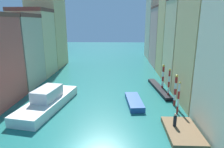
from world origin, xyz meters
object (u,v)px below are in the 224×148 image
Objects in this scene: gondola_black at (159,89)px; motorboat_0 at (134,102)px; mooring_pole_1 at (175,90)px; mooring_pole_3 at (163,77)px; waterfront_dock at (182,132)px; mooring_pole_2 at (169,83)px; mooring_pole_0 at (178,98)px; person_on_dock at (175,120)px; vaporetto_white at (48,101)px.

motorboat_0 is (-4.74, -6.32, 0.11)m from gondola_black.
mooring_pole_3 is at bearing 93.65° from mooring_pole_1.
waterfront_dock is 10.60m from mooring_pole_2.
mooring_pole_0 is at bearing -27.35° from motorboat_0.
waterfront_dock is 1.32× the size of mooring_pole_0.
mooring_pole_2 is (0.08, 5.50, 0.16)m from mooring_pole_0.
mooring_pole_0 is at bearing -89.26° from mooring_pole_3.
person_on_dock is 16.73m from vaporetto_white.
mooring_pole_0 is 9.30m from gondola_black.
mooring_pole_2 is at bearing 93.97° from mooring_pole_1.
mooring_pole_1 is at bearing 83.42° from mooring_pole_0.
motorboat_0 is (-5.64, 0.25, -1.95)m from mooring_pole_1.
mooring_pole_1 is at bearing -86.35° from mooring_pole_3.
mooring_pole_0 is at bearing 70.77° from person_on_dock.
gondola_black is (0.19, 13.93, 0.00)m from waterfront_dock.
gondola_black is at bearing 157.74° from mooring_pole_3.
motorboat_0 is at bearing -130.57° from mooring_pole_3.
mooring_pole_0 is at bearing 80.57° from waterfront_dock.
mooring_pole_3 is 0.36× the size of vaporetto_white.
gondola_black is at bearing 97.82° from mooring_pole_1.
gondola_black is (-0.69, 3.58, -2.09)m from mooring_pole_2.
person_on_dock is at bearing -104.63° from mooring_pole_1.
vaporetto_white reaches higher than person_on_dock.
mooring_pole_3 is at bearing -22.26° from gondola_black.
motorboat_0 is (-4.54, 7.62, 0.11)m from waterfront_dock.
waterfront_dock is 7.73m from mooring_pole_1.
mooring_pole_2 reaches higher than mooring_pole_0.
mooring_pole_2 is 1.02× the size of mooring_pole_3.
mooring_pole_3 reaches higher than person_on_dock.
mooring_pole_1 is at bearing 75.37° from person_on_dock.
waterfront_dock is 1.34m from person_on_dock.
mooring_pole_2 is (1.54, 9.67, 1.14)m from person_on_dock.
mooring_pole_1 is 1.00× the size of mooring_pole_3.
person_on_dock is 0.14× the size of gondola_black.
gondola_black is (0.84, 13.25, -0.95)m from person_on_dock.
gondola_black is at bearing 100.96° from mooring_pole_2.
mooring_pole_0 is (1.45, 4.17, 0.98)m from person_on_dock.
mooring_pole_0 is at bearing -90.87° from mooring_pole_2.
mooring_pole_0 is 5.50m from mooring_pole_2.
mooring_pole_0 is 0.42× the size of gondola_black.
waterfront_dock is 0.55× the size of gondola_black.
mooring_pole_0 reaches higher than motorboat_0.
mooring_pole_1 is (1.74, 6.68, 1.11)m from person_on_dock.
mooring_pole_3 reaches higher than gondola_black.
gondola_black is (-0.90, 6.57, -2.06)m from mooring_pole_1.
mooring_pole_3 reaches higher than vaporetto_white.
mooring_pole_1 is at bearing -2.55° from motorboat_0.
mooring_pole_1 is 17.69m from vaporetto_white.
motorboat_0 is at bearing -126.87° from gondola_black.
waterfront_dock is at bearing -92.88° from mooring_pole_3.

